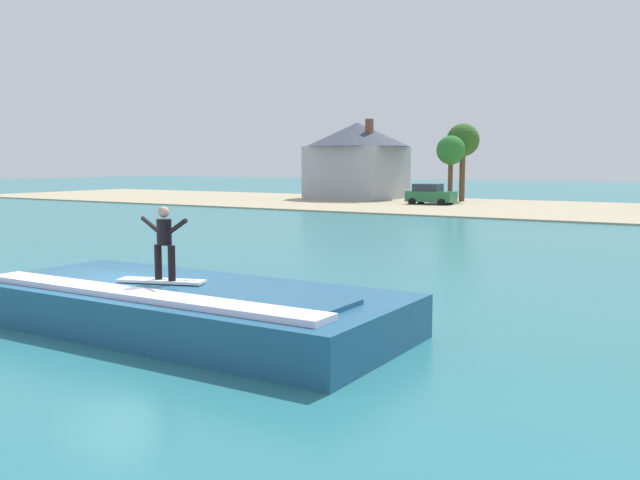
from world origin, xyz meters
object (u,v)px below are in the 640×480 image
object	(u,v)px
house_with_chimney	(357,157)
surfer	(164,239)
surfboard	(162,281)
wave_crest	(184,307)
tree_tall_bare	(463,142)
car_near_shore	(430,194)
tree_short_bushy	(451,151)

from	to	relation	value
house_with_chimney	surfer	bearing A→B (deg)	-66.12
surfer	surfboard	bearing A→B (deg)	-179.54
surfer	wave_crest	bearing A→B (deg)	41.63
house_with_chimney	tree_tall_bare	size ratio (longest dim) A/B	1.43
wave_crest	surfboard	size ratio (longest dim) A/B	4.99
wave_crest	surfboard	xyz separation A→B (m)	(-0.40, -0.26, 0.58)
car_near_shore	wave_crest	bearing A→B (deg)	-74.38
wave_crest	house_with_chimney	world-z (taller)	house_with_chimney
wave_crest	surfer	world-z (taller)	surfer
tree_short_bushy	tree_tall_bare	bearing A→B (deg)	79.05
surfboard	house_with_chimney	xyz separation A→B (m)	(-21.73, 49.33, 3.17)
surfboard	tree_tall_bare	world-z (taller)	tree_tall_bare
wave_crest	tree_tall_bare	xyz separation A→B (m)	(-11.54, 49.68, 5.07)
car_near_shore	house_with_chimney	world-z (taller)	house_with_chimney
tree_tall_bare	tree_short_bushy	size ratio (longest dim) A/B	1.19
house_with_chimney	tree_tall_bare	bearing A→B (deg)	3.30
surfer	tree_short_bushy	world-z (taller)	tree_short_bushy
surfer	house_with_chimney	world-z (taller)	house_with_chimney
wave_crest	tree_short_bushy	world-z (taller)	tree_short_bushy
house_with_chimney	tree_tall_bare	distance (m)	10.69
surfboard	tree_tall_bare	size ratio (longest dim) A/B	0.27
tree_tall_bare	tree_short_bushy	xyz separation A→B (m)	(-0.38, -1.99, -0.90)
wave_crest	surfer	size ratio (longest dim) A/B	6.16
surfer	car_near_shore	distance (m)	45.81
surfboard	house_with_chimney	size ratio (longest dim) A/B	0.19
car_near_shore	surfer	bearing A→B (deg)	-74.82
car_near_shore	house_with_chimney	xyz separation A→B (m)	(-9.85, 5.13, 3.29)
surfboard	wave_crest	bearing A→B (deg)	32.78
car_near_shore	tree_tall_bare	xyz separation A→B (m)	(0.75, 5.74, 4.61)
surfboard	car_near_shore	distance (m)	45.77
surfer	tree_tall_bare	distance (m)	51.32
house_with_chimney	wave_crest	bearing A→B (deg)	-65.72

